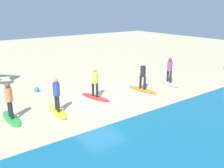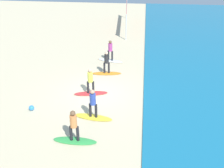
% 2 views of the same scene
% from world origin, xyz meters
% --- Properties ---
extents(ground_plane, '(60.00, 60.00, 0.00)m').
position_xyz_m(ground_plane, '(0.00, 0.00, 0.00)').
color(ground_plane, beige).
extents(surfboard_white, '(1.11, 2.17, 0.09)m').
position_xyz_m(surfboard_white, '(-5.35, 0.25, 0.04)').
color(surfboard_white, white).
rests_on(surfboard_white, ground).
extents(surfer_white, '(0.32, 0.45, 1.64)m').
position_xyz_m(surfer_white, '(-5.35, 0.25, 1.04)').
color(surfer_white, '#232328').
rests_on(surfer_white, surfboard_white).
extents(surfboard_orange, '(0.82, 2.15, 0.09)m').
position_xyz_m(surfboard_orange, '(-2.92, 0.29, 0.04)').
color(surfboard_orange, orange).
rests_on(surfboard_orange, ground).
extents(surfer_orange, '(0.32, 0.46, 1.64)m').
position_xyz_m(surfer_orange, '(-2.92, 0.29, 1.04)').
color(surfer_orange, '#232328').
rests_on(surfer_orange, surfboard_orange).
extents(surfboard_red, '(1.00, 2.17, 0.09)m').
position_xyz_m(surfboard_red, '(0.14, -0.29, 0.04)').
color(surfboard_red, red).
rests_on(surfboard_red, ground).
extents(surfer_red, '(0.32, 0.45, 1.64)m').
position_xyz_m(surfer_red, '(0.14, -0.29, 1.04)').
color(surfer_red, '#232328').
rests_on(surfer_red, surfboard_red).
extents(surfboard_yellow, '(0.84, 2.16, 0.09)m').
position_xyz_m(surfboard_yellow, '(2.70, 0.34, 0.04)').
color(surfboard_yellow, yellow).
rests_on(surfboard_yellow, ground).
extents(surfer_yellow, '(0.32, 0.46, 1.64)m').
position_xyz_m(surfer_yellow, '(2.70, 0.34, 1.04)').
color(surfer_yellow, '#232328').
rests_on(surfer_yellow, surfboard_yellow).
extents(surfboard_green, '(0.58, 2.11, 0.09)m').
position_xyz_m(surfboard_green, '(4.73, -0.18, 0.04)').
color(surfboard_green, green).
rests_on(surfboard_green, ground).
extents(surfer_green, '(0.32, 0.46, 1.64)m').
position_xyz_m(surfer_green, '(4.73, -0.18, 1.04)').
color(surfer_green, '#232328').
rests_on(surfer_green, surfboard_green).
extents(volleyball_net, '(9.08, 0.66, 2.50)m').
position_xyz_m(volleyball_net, '(-15.51, 0.81, 1.79)').
color(volleyball_net, silver).
rests_on(volleyball_net, ground).
extents(beach_ball, '(0.30, 0.30, 0.30)m').
position_xyz_m(beach_ball, '(2.36, -3.27, 0.15)').
color(beach_ball, '#338CE5').
rests_on(beach_ball, ground).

